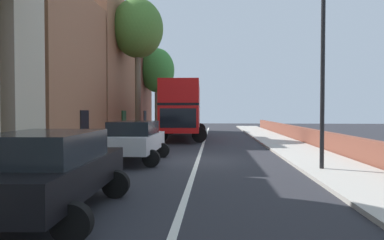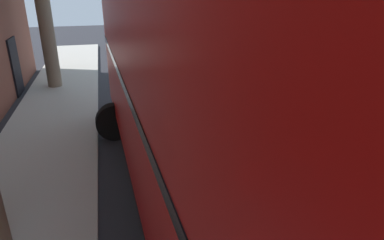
{
  "view_description": "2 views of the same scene",
  "coord_description": "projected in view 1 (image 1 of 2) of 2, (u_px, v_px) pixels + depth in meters",
  "views": [
    {
      "loc": [
        0.68,
        -13.81,
        2.05
      ],
      "look_at": [
        -0.81,
        8.38,
        1.46
      ],
      "focal_mm": 30.98,
      "sensor_mm": 36.0,
      "label": 1
    },
    {
      "loc": [
        -3.2,
        6.3,
        3.99
      ],
      "look_at": [
        -1.88,
        11.45,
        1.82
      ],
      "focal_mm": 31.81,
      "sensor_mm": 36.0,
      "label": 2
    }
  ],
  "objects": [
    {
      "name": "parked_car_silver_left_0",
      "position": [
        135.0,
        139.0,
        13.33
      ],
      "size": [
        2.43,
        4.12,
        1.65
      ],
      "color": "#B7BABF",
      "rests_on": "ground"
    },
    {
      "name": "sidewalk_right",
      "position": [
        317.0,
        160.0,
        13.55
      ],
      "size": [
        2.6,
        60.0,
        0.12
      ],
      "primitive_type": "cube",
      "color": "#B2ADA3",
      "rests_on": "ground"
    },
    {
      "name": "road_centre_line",
      "position": [
        198.0,
        160.0,
        13.88
      ],
      "size": [
        0.16,
        54.0,
        0.01
      ],
      "primitive_type": "cube",
      "color": "silver",
      "rests_on": "ground"
    },
    {
      "name": "boundary_wall_right",
      "position": [
        356.0,
        149.0,
        13.43
      ],
      "size": [
        0.36,
        54.0,
        0.99
      ],
      "primitive_type": "cube",
      "color": "brown",
      "rests_on": "ground"
    },
    {
      "name": "ground_plane",
      "position": [
        198.0,
        160.0,
        13.88
      ],
      "size": [
        84.0,
        84.0,
        0.0
      ],
      "primitive_type": "plane",
      "color": "#28282D"
    },
    {
      "name": "lamppost_right",
      "position": [
        323.0,
        59.0,
        11.05
      ],
      "size": [
        0.32,
        0.32,
        6.31
      ],
      "color": "black",
      "rests_on": "sidewalk_right"
    },
    {
      "name": "sidewalk_left",
      "position": [
        84.0,
        157.0,
        14.2
      ],
      "size": [
        2.6,
        60.0,
        0.12
      ],
      "primitive_type": "cube",
      "color": "#B2ADA3",
      "rests_on": "ground"
    },
    {
      "name": "terraced_houses_left",
      "position": [
        8.0,
        48.0,
        14.75
      ],
      "size": [
        4.07,
        47.68,
        10.92
      ],
      "color": "beige",
      "rests_on": "ground"
    },
    {
      "name": "parked_car_black_left_3",
      "position": [
        50.0,
        168.0,
        6.41
      ],
      "size": [
        2.62,
        4.46,
        1.65
      ],
      "color": "black",
      "rests_on": "ground"
    },
    {
      "name": "street_tree_left_0",
      "position": [
        138.0,
        30.0,
        25.15
      ],
      "size": [
        3.88,
        3.88,
        10.47
      ],
      "color": "brown",
      "rests_on": "sidewalk_left"
    },
    {
      "name": "street_tree_left_2",
      "position": [
        157.0,
        71.0,
        34.39
      ],
      "size": [
        3.58,
        3.58,
        8.47
      ],
      "color": "#7A6B56",
      "rests_on": "sidewalk_left"
    },
    {
      "name": "double_decker_bus",
      "position": [
        183.0,
        107.0,
        25.27
      ],
      "size": [
        3.85,
        10.84,
        4.06
      ],
      "color": "red",
      "rests_on": "ground"
    }
  ]
}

